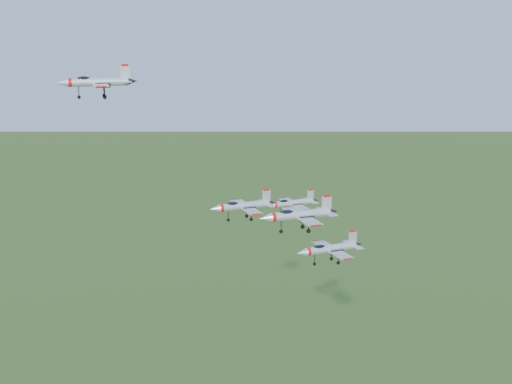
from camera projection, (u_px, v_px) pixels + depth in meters
jet_lead at (96, 82)px, 108.94m from camera, size 12.13×10.29×3.29m
jet_left_high at (243, 206)px, 113.14m from camera, size 11.31×9.43×3.02m
jet_right_high at (298, 215)px, 104.94m from camera, size 12.48×10.47×3.35m
jet_left_low at (292, 203)px, 135.94m from camera, size 11.18×9.29×2.99m
jet_right_low at (329, 249)px, 116.66m from camera, size 12.29×10.21×3.28m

